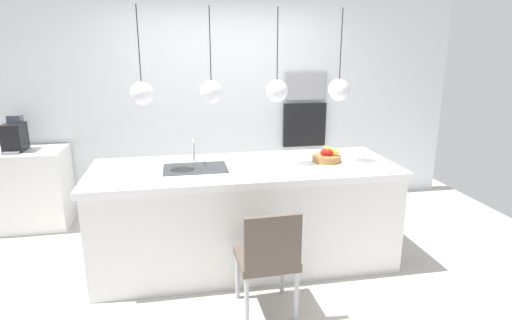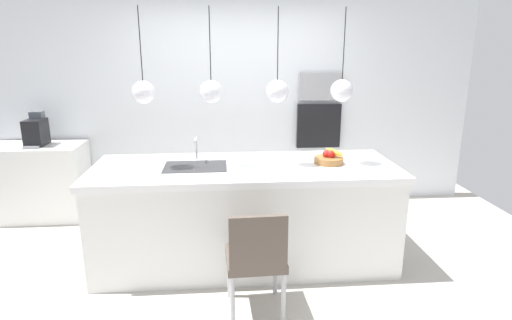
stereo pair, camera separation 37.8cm
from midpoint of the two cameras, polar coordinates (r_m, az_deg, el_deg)
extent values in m
plane|color=#BCB7AD|center=(4.14, 1.27, -13.50)|extent=(6.60, 6.60, 0.00)
cube|color=white|center=(5.32, -0.50, 7.72)|extent=(6.00, 0.10, 2.60)
cube|color=white|center=(3.95, 1.30, -7.84)|extent=(2.69, 0.94, 0.89)
cube|color=white|center=(3.79, 1.35, -1.24)|extent=(2.75, 1.00, 0.06)
cube|color=#2D2D30|center=(3.76, -5.43, -1.01)|extent=(0.56, 0.40, 0.02)
cylinder|color=silver|center=(3.97, -5.44, 1.53)|extent=(0.02, 0.02, 0.22)
cylinder|color=silver|center=(3.87, -5.49, 2.69)|extent=(0.02, 0.16, 0.02)
cylinder|color=#9E6B38|center=(3.94, 12.61, -0.07)|extent=(0.27, 0.27, 0.06)
sphere|color=red|center=(3.93, 12.93, 0.75)|extent=(0.08, 0.08, 0.08)
sphere|color=red|center=(3.93, 12.31, 0.77)|extent=(0.07, 0.07, 0.07)
sphere|color=#B22D1E|center=(3.93, 12.56, 0.78)|extent=(0.07, 0.07, 0.07)
sphere|color=orange|center=(3.94, 12.99, 0.83)|extent=(0.09, 0.09, 0.09)
ellipsoid|color=yellow|center=(3.93, 13.34, 1.06)|extent=(0.17, 0.16, 0.08)
cube|color=white|center=(5.51, -25.93, -2.69)|extent=(1.10, 0.60, 0.89)
cube|color=black|center=(5.35, -26.02, 3.38)|extent=(0.20, 0.28, 0.30)
cube|color=gray|center=(5.23, -26.50, 1.51)|extent=(0.16, 0.08, 0.02)
cube|color=#4C515B|center=(5.40, -25.94, 5.53)|extent=(0.14, 0.11, 0.08)
cube|color=#9E9EA3|center=(5.41, 10.73, 9.81)|extent=(0.54, 0.08, 0.34)
cube|color=black|center=(5.47, 10.48, 4.60)|extent=(0.56, 0.08, 0.56)
cube|color=brown|center=(3.25, 3.30, -13.26)|extent=(0.45, 0.45, 0.06)
cube|color=brown|center=(2.97, 4.03, -11.21)|extent=(0.41, 0.05, 0.39)
cylinder|color=#B2B2B7|center=(3.56, 5.78, -14.93)|extent=(0.04, 0.04, 0.41)
cylinder|color=#B2B2B7|center=(3.51, -0.45, -15.36)|extent=(0.04, 0.04, 0.41)
cylinder|color=#B2B2B7|center=(3.25, 7.27, -18.20)|extent=(0.04, 0.04, 0.41)
cylinder|color=#B2B2B7|center=(3.19, 0.33, -18.77)|extent=(0.04, 0.04, 0.41)
sphere|color=silver|center=(3.67, -12.22, 8.99)|extent=(0.20, 0.20, 0.20)
cylinder|color=black|center=(3.65, -12.58, 15.21)|extent=(0.01, 0.01, 0.60)
sphere|color=silver|center=(3.64, -3.13, 9.25)|extent=(0.20, 0.20, 0.20)
cylinder|color=black|center=(3.62, -3.22, 15.54)|extent=(0.01, 0.01, 0.60)
sphere|color=silver|center=(3.70, 5.89, 9.29)|extent=(0.20, 0.20, 0.20)
cylinder|color=black|center=(3.68, 6.06, 15.47)|extent=(0.01, 0.01, 0.60)
sphere|color=silver|center=(3.84, 14.42, 9.12)|extent=(0.20, 0.20, 0.20)
cylinder|color=black|center=(3.83, 14.81, 15.06)|extent=(0.01, 0.01, 0.60)
camera|label=1|loc=(0.19, -87.14, 0.77)|focal=29.38mm
camera|label=2|loc=(0.19, 92.86, -0.77)|focal=29.38mm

